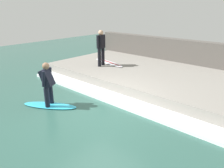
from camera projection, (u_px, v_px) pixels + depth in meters
The scene contains 8 objects.
ground_plane at pixel (100, 109), 6.92m from camera, with size 28.00×28.00×0.00m, color #2D564C.
concrete_ledge at pixel (156, 78), 9.21m from camera, with size 4.40×9.64×0.46m, color gray.
back_wall at pixel (183, 56), 10.75m from camera, with size 0.50×10.13×1.55m, color #544F49.
wave_foam_crest at pixel (117, 100), 7.48m from camera, with size 0.71×9.16×0.12m, color white.
surfboard_riding at pixel (50, 105), 7.12m from camera, with size 1.35×1.81×0.06m.
surfer_riding at pixel (47, 82), 6.84m from camera, with size 0.51×0.52×1.40m.
surfer_waiting_near at pixel (101, 46), 9.85m from camera, with size 0.54×0.29×1.62m.
surfboard_waiting_near at pixel (109, 62), 10.61m from camera, with size 0.89×2.14×0.07m.
Camera 1 is at (-4.41, -4.43, 3.09)m, focal length 35.00 mm.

